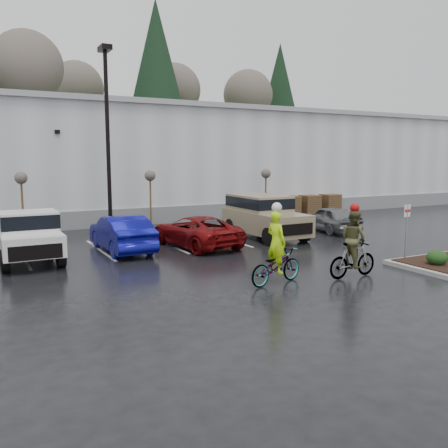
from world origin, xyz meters
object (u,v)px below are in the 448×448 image
sapling_west (21,181)px  cyclist_hivis (276,259)px  pallet_stack_c (330,204)px  pickup_white (27,235)px  pallet_stack_b (309,205)px  car_red (196,231)px  car_grey (330,219)px  cyclist_olive (353,251)px  fire_lane_sign (407,226)px  lamppost (107,120)px  pallet_stack_a (289,206)px  car_blue (121,233)px  suv_tan (265,217)px  sapling_mid (150,179)px  sapling_east (266,176)px

sapling_west → cyclist_hivis: size_ratio=1.27×
sapling_west → pallet_stack_c: sapling_west is taller
pickup_white → cyclist_hivis: (6.37, -7.27, -0.21)m
pallet_stack_b → car_red: bearing=-149.0°
pallet_stack_b → car_grey: bearing=-119.9°
car_grey → cyclist_olive: bearing=59.9°
fire_lane_sign → cyclist_olive: (-3.16, -0.65, -0.53)m
fire_lane_sign → pickup_white: size_ratio=0.42×
lamppost → pallet_stack_b: lamppost is taller
pallet_stack_c → lamppost: bearing=-172.9°
pickup_white → car_red: pickup_white is taller
sapling_west → car_grey: 15.59m
pallet_stack_a → pallet_stack_c: (3.50, 0.00, 0.00)m
pickup_white → cyclist_hivis: bearing=-48.8°
car_blue → car_grey: car_blue is taller
pallet_stack_c → car_blue: car_blue is taller
pallet_stack_b → car_blue: bearing=-156.0°
suv_tan → lamppost: bearing=143.8°
pallet_stack_c → car_blue: 18.04m
fire_lane_sign → cyclist_hivis: bearing=-178.7°
sapling_mid → car_grey: 9.90m
pallet_stack_c → pickup_white: size_ratio=0.26×
pallet_stack_c → car_grey: 8.61m
sapling_east → cyclist_hivis: bearing=-121.7°
pallet_stack_b → cyclist_olive: cyclist_olive is taller
fire_lane_sign → car_red: fire_lane_sign is taller
lamppost → car_grey: 12.43m
pallet_stack_c → cyclist_hivis: 19.76m
car_grey → suv_tan: bearing=7.3°
sapling_mid → car_red: bearing=-90.8°
sapling_west → pallet_stack_c: bearing=2.9°
pickup_white → car_grey: (14.80, 0.11, -0.30)m
sapling_east → cyclist_olive: size_ratio=1.32×
sapling_east → pallet_stack_a: sapling_east is taller
lamppost → car_blue: size_ratio=2.01×
fire_lane_sign → suv_tan: bearing=101.6°
lamppost → cyclist_olive: lamppost is taller
sapling_mid → suv_tan: 7.03m
pallet_stack_c → suv_tan: size_ratio=0.26×
pallet_stack_b → pickup_white: 19.74m
fire_lane_sign → suv_tan: size_ratio=0.43×
pallet_stack_b → fire_lane_sign: size_ratio=0.61×
sapling_mid → cyclist_hivis: (-0.50, -12.94, -1.96)m
suv_tan → pallet_stack_c: bearing=34.5°
pallet_stack_b → cyclist_olive: bearing=-123.5°
car_red → cyclist_hivis: 6.86m
pallet_stack_b → cyclist_hivis: bearing=-131.2°
car_grey → cyclist_hivis: cyclist_hivis is taller
car_blue → car_grey: 11.19m
lamppost → suv_tan: lamppost is taller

